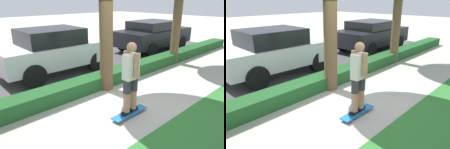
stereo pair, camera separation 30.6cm
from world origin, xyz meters
The scene contains 7 objects.
ground_plane centered at (0.00, 0.00, 0.00)m, with size 60.00×60.00×0.00m, color #ADA89E.
street_asphalt centered at (0.00, 4.20, 0.00)m, with size 18.40×5.00×0.01m.
hedge_row centered at (0.00, 1.60, 0.20)m, with size 18.40×0.60×0.39m.
skateboard centered at (-0.39, -0.24, 0.07)m, with size 1.00×0.24×0.08m.
skater_person centered at (-0.39, -0.24, 0.95)m, with size 0.49×0.42×1.63m.
parked_car_middle centered at (-0.05, 3.69, 0.85)m, with size 3.92×1.98×1.61m.
parked_car_rear centered at (5.60, 3.57, 0.79)m, with size 4.27×2.03×1.49m.
Camera 2 is at (-3.97, -2.97, 2.57)m, focal length 35.00 mm.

